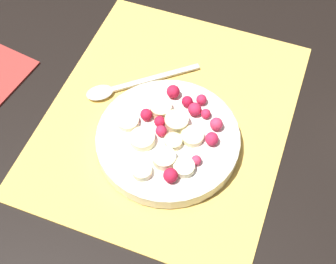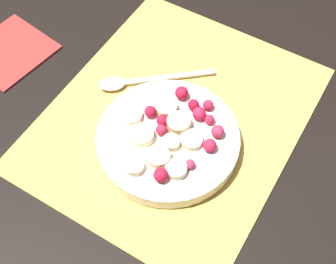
% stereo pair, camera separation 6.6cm
% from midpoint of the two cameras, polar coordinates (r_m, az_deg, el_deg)
% --- Properties ---
extents(ground_plane, '(3.00, 3.00, 0.00)m').
position_cam_midpoint_polar(ground_plane, '(0.73, -2.55, 1.63)').
color(ground_plane, black).
extents(placemat, '(0.43, 0.36, 0.01)m').
position_cam_midpoint_polar(placemat, '(0.72, -2.56, 1.76)').
color(placemat, '#E0B251').
rests_on(placemat, ground_plane).
extents(fruit_bowl, '(0.21, 0.21, 0.04)m').
position_cam_midpoint_polar(fruit_bowl, '(0.68, -2.76, -0.94)').
color(fruit_bowl, silver).
rests_on(fruit_bowl, placemat).
extents(spoon, '(0.14, 0.16, 0.01)m').
position_cam_midpoint_polar(spoon, '(0.76, -8.43, 5.26)').
color(spoon, silver).
rests_on(spoon, placemat).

